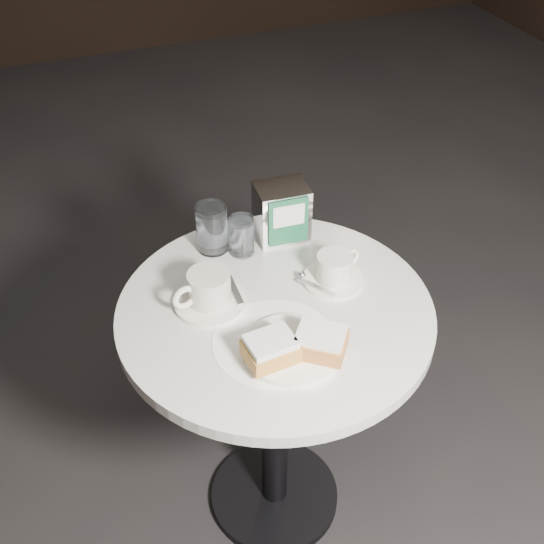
{
  "coord_description": "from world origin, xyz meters",
  "views": [
    {
      "loc": [
        -0.4,
        -1.03,
        1.76
      ],
      "look_at": [
        0.0,
        0.02,
        0.83
      ],
      "focal_mm": 45.0,
      "sensor_mm": 36.0,
      "label": 1
    }
  ],
  "objects": [
    {
      "name": "cafe_table",
      "position": [
        0.0,
        0.0,
        0.55
      ],
      "size": [
        0.7,
        0.7,
        0.74
      ],
      "color": "black",
      "rests_on": "ground"
    },
    {
      "name": "napkin_dispenser",
      "position": [
        0.11,
        0.24,
        0.82
      ],
      "size": [
        0.13,
        0.11,
        0.14
      ],
      "rotation": [
        0.0,
        0.0,
        -0.06
      ],
      "color": "silver",
      "rests_on": "cafe_table"
    },
    {
      "name": "coffee_cup_right",
      "position": [
        0.16,
        0.04,
        0.78
      ],
      "size": [
        0.18,
        0.18,
        0.07
      ],
      "rotation": [
        0.0,
        0.0,
        0.33
      ],
      "color": "white",
      "rests_on": "cafe_table"
    },
    {
      "name": "water_glass_right",
      "position": [
        -0.0,
        0.21,
        0.79
      ],
      "size": [
        0.07,
        0.07,
        0.1
      ],
      "rotation": [
        0.0,
        0.0,
        -0.15
      ],
      "color": "white",
      "rests_on": "cafe_table"
    },
    {
      "name": "beignet_plate",
      "position": [
        -0.02,
        -0.15,
        0.77
      ],
      "size": [
        0.24,
        0.24,
        0.07
      ],
      "rotation": [
        0.0,
        0.0,
        -0.21
      ],
      "color": "white",
      "rests_on": "cafe_table"
    },
    {
      "name": "sugar_spill",
      "position": [
        -0.04,
        -0.1,
        0.75
      ],
      "size": [
        0.27,
        0.27,
        0.0
      ],
      "primitive_type": "cylinder",
      "rotation": [
        0.0,
        0.0,
        -0.03
      ],
      "color": "white",
      "rests_on": "cafe_table"
    },
    {
      "name": "ground",
      "position": [
        0.0,
        0.0,
        0.0
      ],
      "size": [
        7.0,
        7.0,
        0.0
      ],
      "primitive_type": "plane",
      "color": "black",
      "rests_on": "ground"
    },
    {
      "name": "water_glass_left",
      "position": [
        -0.06,
        0.25,
        0.8
      ],
      "size": [
        0.09,
        0.09,
        0.12
      ],
      "rotation": [
        0.0,
        0.0,
        -0.16
      ],
      "color": "white",
      "rests_on": "cafe_table"
    },
    {
      "name": "coffee_cup_left",
      "position": [
        -0.13,
        0.06,
        0.78
      ],
      "size": [
        0.19,
        0.19,
        0.08
      ],
      "rotation": [
        0.0,
        0.0,
        0.23
      ],
      "color": "white",
      "rests_on": "cafe_table"
    }
  ]
}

